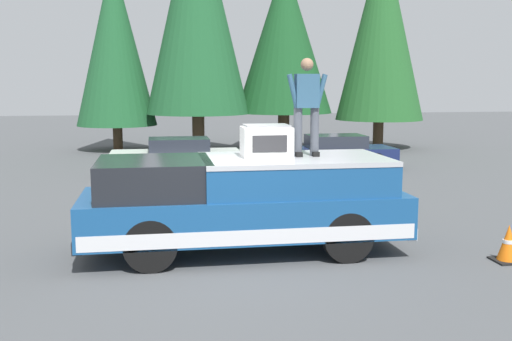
# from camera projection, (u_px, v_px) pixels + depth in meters

# --- Properties ---
(ground_plane) EXTENTS (90.00, 90.00, 0.00)m
(ground_plane) POSITION_uv_depth(u_px,v_px,m) (217.00, 261.00, 9.97)
(ground_plane) COLOR #4C4F51
(pickup_truck) EXTENTS (2.01, 5.54, 1.65)m
(pickup_truck) POSITION_uv_depth(u_px,v_px,m) (244.00, 202.00, 10.41)
(pickup_truck) COLOR navy
(pickup_truck) RESTS_ON ground
(compressor_unit) EXTENTS (0.65, 0.84, 0.56)m
(compressor_unit) POSITION_uv_depth(u_px,v_px,m) (266.00, 141.00, 10.36)
(compressor_unit) COLOR white
(compressor_unit) RESTS_ON pickup_truck
(person_on_truck_bed) EXTENTS (0.29, 0.72, 1.69)m
(person_on_truck_bed) POSITION_uv_depth(u_px,v_px,m) (307.00, 104.00, 10.43)
(person_on_truck_bed) COLOR #4C515B
(person_on_truck_bed) RESTS_ON pickup_truck
(parked_car_navy) EXTENTS (1.64, 4.10, 1.16)m
(parked_car_navy) POSITION_uv_depth(u_px,v_px,m) (333.00, 152.00, 20.31)
(parked_car_navy) COLOR navy
(parked_car_navy) RESTS_ON ground
(parked_car_white) EXTENTS (1.64, 4.10, 1.16)m
(parked_car_white) POSITION_uv_depth(u_px,v_px,m) (177.00, 156.00, 19.22)
(parked_car_white) COLOR white
(parked_car_white) RESTS_ON ground
(traffic_cone) EXTENTS (0.47, 0.47, 0.62)m
(traffic_cone) POSITION_uv_depth(u_px,v_px,m) (508.00, 244.00, 9.91)
(traffic_cone) COLOR black
(traffic_cone) RESTS_ON ground
(conifer_far_left) EXTENTS (3.81, 3.81, 9.30)m
(conifer_far_left) POSITION_uv_depth(u_px,v_px,m) (381.00, 27.00, 26.06)
(conifer_far_left) COLOR #4C3826
(conifer_far_left) RESTS_ON ground
(conifer_left) EXTENTS (4.19, 4.19, 8.07)m
(conifer_left) POSITION_uv_depth(u_px,v_px,m) (284.00, 38.00, 26.02)
(conifer_left) COLOR #4C3826
(conifer_left) RESTS_ON ground
(conifer_center_left) EXTENTS (4.33, 4.33, 10.72)m
(conifer_center_left) POSITION_uv_depth(u_px,v_px,m) (197.00, 3.00, 24.87)
(conifer_center_left) COLOR #4C3826
(conifer_center_left) RESTS_ON ground
(conifer_center_right) EXTENTS (3.38, 3.38, 8.09)m
(conifer_center_right) POSITION_uv_depth(u_px,v_px,m) (115.00, 42.00, 25.37)
(conifer_center_right) COLOR #4C3826
(conifer_center_right) RESTS_ON ground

